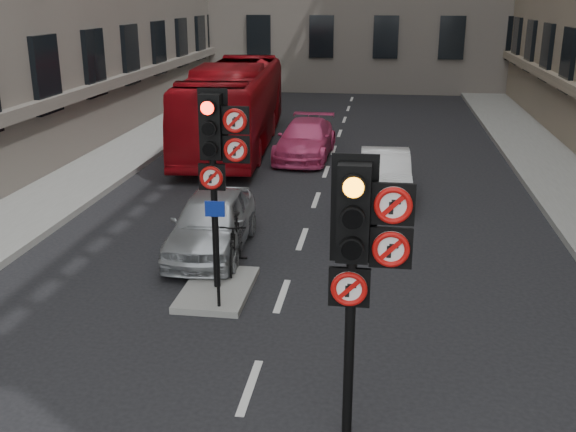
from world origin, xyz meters
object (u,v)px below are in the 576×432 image
(signal_far, at_px, (217,148))
(car_pink, at_px, (305,139))
(car_silver, at_px, (212,223))
(car_white, at_px, (385,174))
(motorcyclist, at_px, (346,200))
(motorcycle, at_px, (236,243))
(info_sign, at_px, (216,239))
(bus_red, at_px, (234,106))
(signal_near, at_px, (360,245))

(signal_far, xyz_separation_m, car_pink, (0.26, 10.81, -2.09))
(car_silver, xyz_separation_m, car_white, (3.57, 4.61, -0.03))
(car_white, height_order, motorcyclist, motorcyclist)
(signal_far, distance_m, car_white, 7.52)
(car_silver, bearing_deg, signal_far, -73.54)
(motorcycle, relative_size, info_sign, 0.94)
(car_silver, relative_size, car_white, 1.01)
(car_white, height_order, motorcycle, car_white)
(bus_red, relative_size, motorcycle, 5.91)
(bus_red, height_order, motorcyclist, bus_red)
(car_silver, height_order, car_pink, car_silver)
(car_pink, bearing_deg, signal_far, -89.33)
(signal_far, height_order, bus_red, signal_far)
(car_pink, relative_size, bus_red, 0.40)
(signal_near, bearing_deg, car_silver, 118.64)
(car_white, bearing_deg, info_sign, -112.49)
(car_silver, bearing_deg, signal_near, -63.63)
(signal_far, bearing_deg, signal_near, -56.98)
(signal_near, xyz_separation_m, car_pink, (-2.34, 14.81, -1.97))
(car_pink, relative_size, motorcyclist, 2.39)
(car_white, bearing_deg, car_pink, 120.00)
(car_white, xyz_separation_m, bus_red, (-5.30, 5.44, 0.85))
(signal_near, relative_size, car_pink, 0.85)
(car_pink, xyz_separation_m, motorcycle, (-0.25, -9.64, -0.07))
(car_white, relative_size, bus_red, 0.35)
(car_silver, bearing_deg, bus_red, 97.49)
(car_silver, xyz_separation_m, info_sign, (0.82, -2.82, 0.70))
(car_pink, relative_size, motorcycle, 2.36)
(signal_near, height_order, bus_red, signal_near)
(car_white, distance_m, bus_red, 7.64)
(signal_far, relative_size, motorcycle, 2.01)
(signal_near, distance_m, car_pink, 15.12)
(signal_near, distance_m, info_sign, 4.22)
(signal_far, distance_m, car_silver, 2.96)
(signal_far, height_order, car_white, signal_far)
(signal_near, xyz_separation_m, bus_red, (-5.01, 16.06, -1.12))
(signal_far, xyz_separation_m, motorcycle, (0.01, 1.17, -2.17))
(car_silver, xyz_separation_m, motorcyclist, (2.73, 1.20, 0.24))
(signal_near, distance_m, motorcycle, 6.13)
(car_pink, distance_m, motorcyclist, 7.81)
(car_silver, height_order, car_white, car_silver)
(car_white, relative_size, car_pink, 0.89)
(signal_near, bearing_deg, bus_red, 107.32)
(bus_red, relative_size, motorcyclist, 5.97)
(bus_red, distance_m, motorcyclist, 9.93)
(signal_far, height_order, car_pink, signal_far)
(signal_far, relative_size, motorcyclist, 2.03)
(signal_near, bearing_deg, car_pink, 98.98)
(car_pink, height_order, info_sign, info_sign)
(signal_near, relative_size, motorcyclist, 2.03)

